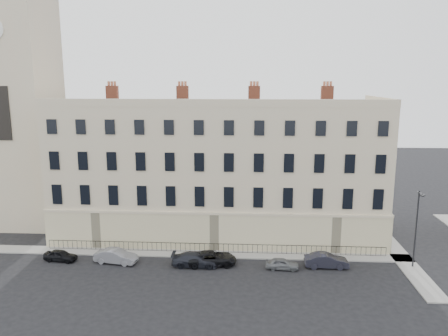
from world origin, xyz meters
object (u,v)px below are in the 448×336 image
at_px(car_c, 195,260).
at_px(streetlamp, 416,226).
at_px(car_a, 60,255).
at_px(car_f, 326,261).
at_px(car_e, 282,264).
at_px(car_b, 116,256).
at_px(car_d, 212,258).

relative_size(car_c, streetlamp, 0.59).
bearing_deg(car_a, car_f, -82.65).
relative_size(car_e, car_f, 0.76).
relative_size(car_e, streetlamp, 0.41).
bearing_deg(car_c, car_f, -87.75).
relative_size(car_a, car_c, 0.73).
distance_m(car_a, car_c, 13.52).
xyz_separation_m(car_b, car_e, (16.20, -0.51, -0.15)).
xyz_separation_m(car_d, car_f, (11.00, 0.04, 0.02)).
bearing_deg(car_d, streetlamp, -96.65).
height_order(car_b, car_e, car_b).
xyz_separation_m(car_a, streetlamp, (34.34, 0.33, 3.66)).
relative_size(car_b, car_d, 0.87).
bearing_deg(car_d, car_e, -103.02).
bearing_deg(car_b, car_a, 97.77).
xyz_separation_m(car_b, car_c, (7.86, -0.32, -0.03)).
bearing_deg(car_b, car_d, -80.00).
height_order(car_a, car_b, car_b).
distance_m(car_f, streetlamp, 8.98).
xyz_separation_m(car_c, car_d, (1.57, 0.43, 0.01)).
distance_m(car_a, car_d, 15.08).
xyz_separation_m(car_a, car_e, (21.85, -0.67, -0.02)).
bearing_deg(car_e, streetlamp, -82.07).
bearing_deg(car_b, streetlamp, -79.67).
relative_size(car_d, car_e, 1.52).
relative_size(car_a, streetlamp, 0.43).
distance_m(car_e, streetlamp, 13.06).
bearing_deg(car_e, car_d, 88.11).
height_order(car_a, car_e, car_a).
height_order(car_c, streetlamp, streetlamp).
bearing_deg(car_f, car_b, 90.14).
height_order(car_a, car_d, car_d).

